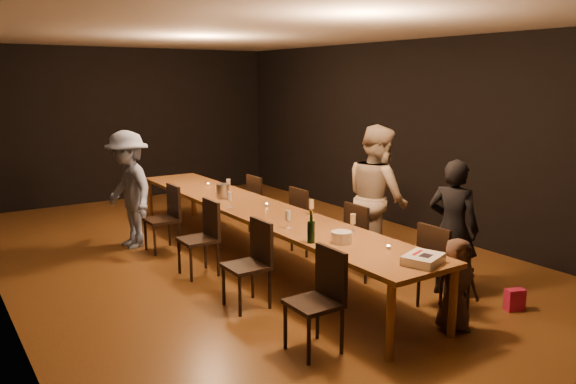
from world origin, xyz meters
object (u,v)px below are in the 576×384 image
champagne_bottle (311,227)px  woman_tan (377,198)px  chair_right_1 (367,240)px  birthday_cake (423,259)px  ice_bucket (223,191)px  chair_right_2 (310,220)px  chair_left_0 (314,302)px  man_blue (129,190)px  table (257,211)px  chair_left_3 (162,219)px  chair_left_2 (198,239)px  woman_birthday (453,228)px  chair_left_1 (246,265)px  chair_right_0 (444,267)px  plate_stack (341,237)px  chair_right_3 (265,204)px  child (456,285)px

champagne_bottle → woman_tan: bearing=23.5°
chair_right_1 → birthday_cake: bearing=-25.4°
champagne_bottle → ice_bucket: (0.26, 2.47, -0.07)m
chair_right_2 → chair_left_0: bearing=-35.3°
chair_left_0 → man_blue: man_blue is taller
table → chair_left_0: chair_left_0 is taller
chair_left_3 → ice_bucket: size_ratio=4.67×
chair_left_0 → champagne_bottle: (0.49, 0.72, 0.45)m
chair_right_1 → chair_left_2: size_ratio=1.00×
chair_left_2 → woman_birthday: bearing=-136.2°
chair_right_2 → chair_left_1: same height
chair_left_3 → woman_tan: (2.00, -2.22, 0.46)m
woman_tan → chair_right_0: bearing=-175.9°
chair_left_3 → man_blue: man_blue is taller
chair_left_3 → plate_stack: chair_left_3 is taller
chair_left_1 → champagne_bottle: (0.49, -0.48, 0.45)m
chair_right_1 → woman_birthday: woman_birthday is taller
chair_right_3 → champagne_bottle: bearing=-22.7°
chair_right_1 → chair_right_3: bearing=180.0°
chair_left_3 → chair_left_1: bearing=-180.0°
chair_left_0 → champagne_bottle: champagne_bottle is taller
chair_right_2 → chair_left_2: (-1.70, 0.00, 0.00)m
chair_right_0 → chair_right_1: 1.20m
chair_left_3 → chair_right_2: bearing=-125.2°
chair_left_1 → chair_left_2: 1.20m
ice_bucket → child: bearing=-79.9°
chair_right_3 → birthday_cake: bearing=-10.7°
chair_right_0 → chair_left_0: 1.70m
chair_left_2 → chair_left_3: bearing=0.0°
chair_right_0 → champagne_bottle: size_ratio=2.76×
table → chair_left_3: 1.49m
chair_left_3 → birthday_cake: 4.11m
chair_left_3 → child: bearing=-160.8°
chair_left_3 → plate_stack: 3.17m
chair_left_0 → chair_left_2: (0.00, 2.40, 0.00)m
chair_right_2 → chair_right_3: (0.00, 1.20, 0.00)m
man_blue → chair_right_0: bearing=20.6°
chair_right_0 → birthday_cake: size_ratio=2.11×
woman_birthday → chair_left_2: bearing=21.6°
chair_right_3 → child: 4.02m
woman_tan → birthday_cake: (-1.05, -1.76, -0.13)m
birthday_cake → ice_bucket: 3.58m
chair_right_0 → woman_tan: woman_tan is taller
man_blue → plate_stack: 3.66m
chair_right_1 → chair_left_3: same height
chair_right_1 → chair_left_2: 2.08m
chair_right_2 → champagne_bottle: size_ratio=2.76×
ice_bucket → chair_left_3: bearing=151.6°
chair_right_0 → chair_left_1: same height
champagne_bottle → child: bearing=-51.4°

